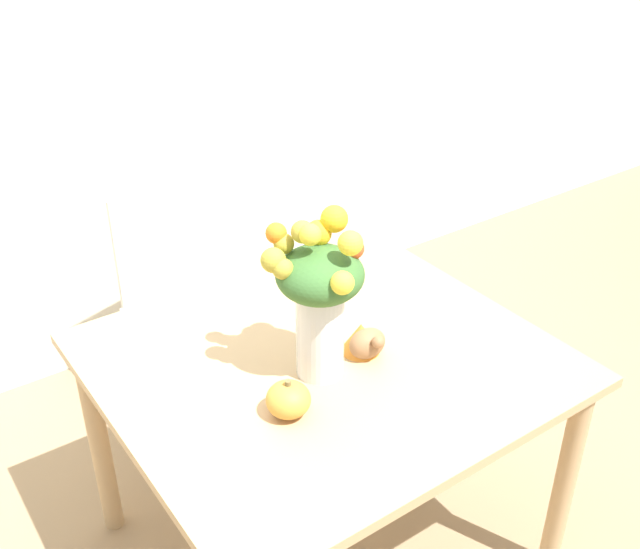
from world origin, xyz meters
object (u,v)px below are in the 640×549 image
at_px(turkey_figurine, 364,340).
at_px(dining_chair_near_window, 189,300).
at_px(flower_vase, 319,295).
at_px(pumpkin, 288,399).

distance_m(turkey_figurine, dining_chair_near_window, 0.99).
xyz_separation_m(flower_vase, pumpkin, (-0.16, -0.09, -0.19)).
relative_size(turkey_figurine, dining_chair_near_window, 0.16).
distance_m(flower_vase, turkey_figurine, 0.24).
bearing_deg(pumpkin, dining_chair_near_window, 78.05).
xyz_separation_m(turkey_figurine, dining_chair_near_window, (-0.08, 0.93, -0.32)).
distance_m(pumpkin, turkey_figurine, 0.31).
height_order(pumpkin, dining_chair_near_window, dining_chair_near_window).
height_order(flower_vase, turkey_figurine, flower_vase).
bearing_deg(turkey_figurine, pumpkin, -162.97).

